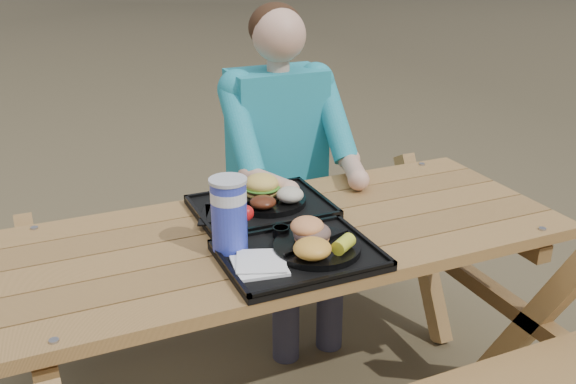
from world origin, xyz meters
name	(u,v)px	position (x,y,z in m)	size (l,w,h in m)	color
picnic_table	(288,327)	(0.00, 0.00, 0.38)	(1.80, 1.49, 0.75)	#999999
tray_near	(299,256)	(-0.05, -0.20, 0.76)	(0.45, 0.35, 0.02)	black
tray_far	(262,208)	(-0.02, 0.17, 0.76)	(0.45, 0.35, 0.02)	black
plate_near	(317,248)	(0.00, -0.21, 0.78)	(0.26, 0.26, 0.02)	black
plate_far	(268,200)	(0.01, 0.18, 0.78)	(0.26, 0.26, 0.02)	black
napkin_stack	(259,265)	(-0.19, -0.23, 0.78)	(0.14, 0.14, 0.02)	white
soda_cup	(229,216)	(-0.23, -0.09, 0.88)	(0.10, 0.10, 0.21)	#1727B2
condiment_bbq	(281,232)	(-0.06, -0.08, 0.79)	(0.05, 0.05, 0.03)	black
condiment_mustard	(303,228)	(0.02, -0.08, 0.79)	(0.05, 0.05, 0.03)	gold
sandwich	(312,223)	(0.00, -0.17, 0.85)	(0.11, 0.11, 0.11)	#EE9254
mac_cheese	(312,249)	(-0.04, -0.27, 0.82)	(0.11, 0.11, 0.05)	#F0B03F
corn_cob	(344,244)	(0.05, -0.27, 0.81)	(0.07, 0.07, 0.04)	yellow
cutlery_far	(210,213)	(-0.21, 0.18, 0.77)	(0.03, 0.16, 0.01)	black
burger	(261,179)	(0.00, 0.22, 0.84)	(0.12, 0.12, 0.11)	#F2C655
baked_beans	(263,202)	(-0.04, 0.11, 0.81)	(0.09, 0.09, 0.04)	#542110
potato_salad	(290,195)	(0.06, 0.12, 0.82)	(0.09, 0.09, 0.05)	beige
diner	(279,186)	(0.23, 0.61, 0.64)	(0.48, 0.84, 1.28)	#16759F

